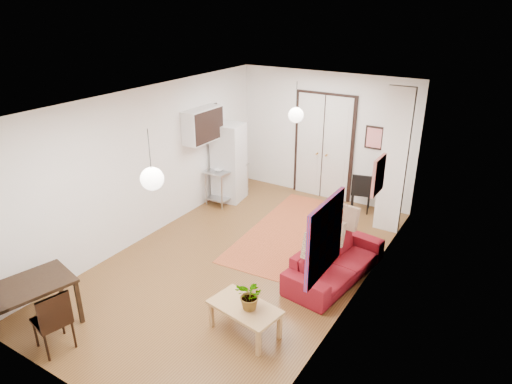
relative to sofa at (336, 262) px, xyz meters
The scene contains 27 objects.
floor 1.71m from the sofa, 166.63° to the right, with size 7.00×7.00×0.00m, color brown.
ceiling 3.10m from the sofa, 166.63° to the right, with size 4.20×7.00×0.02m, color white.
wall_back 3.70m from the sofa, 117.72° to the left, with size 4.20×0.02×2.90m, color white.
wall_front 4.37m from the sofa, 112.81° to the right, with size 4.20×0.02×2.90m, color white.
wall_left 3.93m from the sofa, behind, with size 0.02×7.00×2.90m, color white.
wall_right 1.30m from the sofa, 39.88° to the right, with size 0.02×7.00×2.90m, color white.
double_doors 3.59m from the sofa, 118.07° to the left, with size 1.44×0.06×2.50m, color silver.
stub_partition 2.46m from the sofa, 84.32° to the left, with size 0.50×0.10×2.90m, color white.
wall_cabinet 4.05m from the sofa, 162.64° to the left, with size 0.35×1.00×0.70m, color white.
painting_popart 2.17m from the sofa, 74.97° to the right, with size 0.05×1.00×1.00m, color red.
painting_abstract 1.62m from the sofa, 43.09° to the left, with size 0.05×0.50×0.60m, color beige.
poster_back 3.38m from the sofa, 98.95° to the left, with size 0.40×0.03×0.50m, color red.
print_left 4.36m from the sofa, 156.49° to the left, with size 0.03×0.44×0.54m, color #9C6941.
pendant_back 3.01m from the sofa, 135.42° to the left, with size 0.30×0.30×0.80m.
pendant_front 3.49m from the sofa, 124.39° to the right, with size 0.30×0.30×0.80m.
kilim_rug 1.86m from the sofa, 144.58° to the left, with size 1.31×3.50×0.01m, color #BD552F.
sofa is the anchor object (origin of this frame).
coffee_table 2.03m from the sofa, 105.44° to the right, with size 1.07×0.71×0.44m.
potted_plant 2.04m from the sofa, 102.69° to the right, with size 0.39×0.34×0.43m, color #3A682E.
kitchen_counter 3.79m from the sofa, 153.41° to the left, with size 0.58×1.09×0.81m.
bowl 3.70m from the sofa, 157.61° to the left, with size 0.19×0.19×0.05m, color white.
soap_bottle 3.95m from the sofa, 150.12° to the left, with size 0.08×0.08×0.17m, color teal.
fridge 3.87m from the sofa, 152.20° to the left, with size 0.63×0.63×1.80m, color silver.
dining_table 4.75m from the sofa, 131.68° to the right, with size 1.06×1.48×0.74m.
dining_chair_near 4.29m from the sofa, 126.50° to the right, with size 0.53×0.66×0.91m.
dining_chair_far 4.29m from the sofa, 126.50° to the right, with size 0.53×0.66×0.91m.
black_side_chair 2.91m from the sofa, 100.90° to the left, with size 0.49×0.50×0.90m.
Camera 1 is at (3.93, -5.88, 4.35)m, focal length 32.00 mm.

